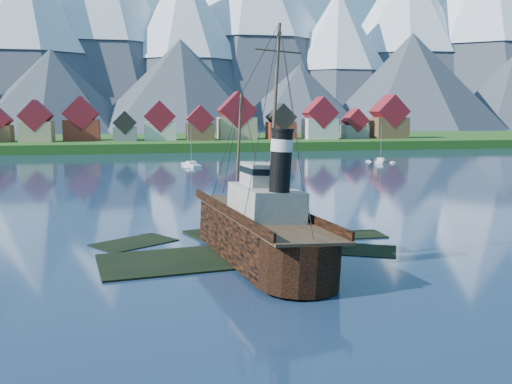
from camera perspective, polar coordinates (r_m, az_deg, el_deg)
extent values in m
plane|color=#1B2F4C|center=(55.47, -2.81, -6.11)|extent=(1400.00, 1400.00, 0.00)
cube|color=black|center=(53.29, -5.71, -7.09)|extent=(19.08, 11.42, 1.00)
cube|color=black|center=(60.48, 2.30, -5.26)|extent=(15.15, 9.76, 1.00)
cube|color=black|center=(64.48, -2.21, -4.32)|extent=(11.45, 9.06, 1.00)
cube|color=black|center=(57.55, 9.32, -6.11)|extent=(10.27, 8.34, 1.00)
cube|color=black|center=(60.87, -12.09, -5.38)|extent=(9.42, 8.68, 1.00)
cube|color=black|center=(64.03, 9.97, -4.59)|extent=(6.00, 4.00, 1.00)
cube|color=#1C4814|center=(223.74, -9.16, 4.62)|extent=(600.00, 80.00, 3.20)
cube|color=#3F3D38|center=(185.86, -8.74, 3.91)|extent=(600.00, 2.50, 2.00)
cube|color=tan|center=(206.36, -21.07, 5.66)|extent=(10.50, 9.00, 6.80)
cube|color=maroon|center=(206.24, -21.15, 7.12)|extent=(10.69, 9.18, 10.69)
cube|color=maroon|center=(210.39, -17.02, 5.94)|extent=(12.00, 8.50, 7.20)
cube|color=maroon|center=(210.27, -17.09, 7.51)|extent=(12.22, 8.67, 12.22)
cube|color=slate|center=(204.46, -12.94, 5.70)|extent=(8.00, 7.00, 4.80)
cube|color=black|center=(204.33, -12.98, 6.77)|extent=(8.15, 7.14, 8.15)
cube|color=beige|center=(207.40, -9.60, 6.04)|extent=(11.00, 9.50, 6.40)
cube|color=maroon|center=(207.28, -9.63, 7.47)|extent=(11.20, 9.69, 11.20)
cube|color=brown|center=(204.29, -5.61, 6.00)|extent=(9.50, 8.00, 5.80)
cube|color=maroon|center=(204.17, -5.63, 7.30)|extent=(9.67, 8.16, 9.67)
cube|color=tan|center=(211.01, -1.94, 6.41)|extent=(13.50, 10.00, 8.00)
cube|color=maroon|center=(210.90, -1.95, 8.15)|extent=(13.75, 10.20, 13.75)
cube|color=maroon|center=(211.26, 2.51, 6.16)|extent=(10.00, 8.50, 6.20)
cube|color=black|center=(211.14, 2.51, 7.49)|extent=(10.18, 8.67, 10.18)
cube|color=beige|center=(212.10, 6.40, 6.30)|extent=(11.50, 9.00, 7.50)
cube|color=maroon|center=(211.99, 6.42, 7.87)|extent=(11.71, 9.18, 11.71)
cube|color=slate|center=(220.85, 9.81, 5.98)|extent=(9.00, 7.50, 5.00)
cube|color=maroon|center=(220.74, 9.84, 7.05)|extent=(9.16, 7.65, 9.16)
cube|color=brown|center=(223.94, 13.13, 6.28)|extent=(12.50, 10.00, 7.80)
cube|color=maroon|center=(223.84, 13.19, 7.85)|extent=(12.73, 10.20, 12.73)
cone|color=#2D333D|center=(519.89, -21.98, 14.20)|extent=(180.00, 180.00, 150.00)
cone|color=#2D333D|center=(554.14, -14.93, 15.67)|extent=(210.00, 210.00, 180.00)
cone|color=#2D333D|center=(527.61, -7.19, 14.35)|extent=(170.00, 170.00, 145.00)
cone|color=white|center=(531.51, -7.25, 17.46)|extent=(105.40, 105.40, 87.00)
cone|color=#2D333D|center=(584.41, -0.40, 16.53)|extent=(240.00, 240.00, 200.00)
cone|color=#2D333D|center=(545.09, 8.16, 13.08)|extent=(150.00, 150.00, 125.00)
cone|color=white|center=(547.81, 8.21, 15.69)|extent=(93.00, 93.00, 75.00)
cone|color=#2D333D|center=(605.20, 14.64, 14.55)|extent=(200.00, 200.00, 170.00)
cone|color=white|center=(610.02, 14.76, 17.72)|extent=(124.00, 124.00, 102.00)
cone|color=#2D333D|center=(631.91, 22.07, 14.86)|extent=(230.00, 230.00, 190.00)
cone|color=#2D333D|center=(431.91, -19.69, 9.53)|extent=(120.00, 120.00, 58.00)
cone|color=#2D333D|center=(423.45, -7.49, 10.51)|extent=(136.00, 136.00, 66.00)
cone|color=#2D333D|center=(442.24, 4.37, 9.42)|extent=(110.00, 110.00, 50.00)
cone|color=#2D333D|center=(471.91, 15.27, 10.60)|extent=(150.00, 150.00, 75.00)
cone|color=#2D333D|center=(518.43, 24.25, 9.10)|extent=(124.00, 124.00, 60.00)
cube|color=black|center=(52.64, 0.14, -4.53)|extent=(6.49, 18.68, 3.89)
cone|color=black|center=(64.33, -1.97, -2.19)|extent=(6.49, 6.49, 6.49)
cylinder|color=black|center=(43.79, 2.55, -7.18)|extent=(6.49, 6.49, 3.89)
cube|color=#4C3826|center=(52.23, 0.14, -2.35)|extent=(6.36, 24.65, 0.23)
cube|color=black|center=(51.65, -3.25, -2.02)|extent=(0.19, 23.87, 0.83)
cube|color=black|center=(52.84, 3.46, -1.78)|extent=(0.19, 23.87, 0.83)
cube|color=#ADA89E|center=(50.65, 0.45, -1.09)|extent=(4.82, 7.88, 2.78)
cube|color=#ADA89E|center=(51.22, 0.24, 1.74)|extent=(3.34, 3.71, 2.04)
cylinder|color=black|center=(47.18, 1.20, 3.10)|extent=(1.76, 1.76, 5.19)
cylinder|color=silver|center=(47.08, 1.20, 4.67)|extent=(1.85, 1.85, 1.02)
cylinder|color=#473828|center=(58.76, -1.27, 4.39)|extent=(0.26, 0.26, 11.12)
cylinder|color=#473828|center=(49.09, 0.68, 9.69)|extent=(0.30, 0.30, 12.05)
cube|color=white|center=(152.96, 12.34, 2.93)|extent=(5.35, 7.38, 1.05)
cube|color=white|center=(152.88, 12.35, 3.24)|extent=(2.46, 2.63, 0.61)
cylinder|color=gray|center=(152.59, 12.40, 4.83)|extent=(0.12, 0.12, 9.12)
cube|color=white|center=(140.40, -6.48, 2.61)|extent=(4.38, 9.06, 1.05)
cube|color=white|center=(140.32, -6.49, 2.95)|extent=(2.50, 2.87, 0.62)
cylinder|color=gray|center=(140.00, -6.51, 4.69)|extent=(0.12, 0.12, 9.14)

